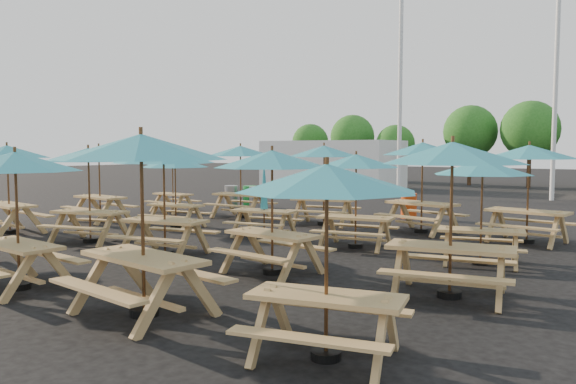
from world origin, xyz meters
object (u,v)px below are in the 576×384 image
Objects in this scene: picnic_unit_18 at (483,173)px; picnic_unit_9 at (164,161)px; picnic_unit_15 at (423,154)px; waste_bin_1 at (250,196)px; waste_bin_2 at (256,197)px; picnic_unit_17 at (452,161)px; waste_bin_0 at (231,196)px; picnic_unit_13 at (272,166)px; picnic_unit_19 at (529,157)px; picnic_unit_7 at (240,155)px; picnic_unit_14 at (356,166)px; waste_bin_3 at (409,206)px; picnic_unit_1 at (7,156)px; picnic_unit_2 at (99,156)px; picnic_unit_10 at (264,204)px; picnic_unit_11 at (324,155)px; picnic_unit_3 at (172,164)px; picnic_unit_12 at (141,157)px; picnic_unit_16 at (327,189)px; picnic_unit_8 at (15,169)px; picnic_unit_6 at (175,166)px; picnic_unit_5 at (88,160)px.

picnic_unit_9 is at bearing -168.58° from picnic_unit_18.
waste_bin_1 is (-8.20, 2.78, -1.76)m from picnic_unit_15.
picnic_unit_18 is at bearing -30.27° from waste_bin_2.
picnic_unit_15 is at bearing 103.14° from picnic_unit_17.
waste_bin_0 is (-5.57, 8.86, -1.62)m from picnic_unit_9.
picnic_unit_19 is at bearing 69.09° from picnic_unit_13.
picnic_unit_7 is 1.03× the size of picnic_unit_14.
picnic_unit_19 is 5.53m from waste_bin_3.
picnic_unit_1 reaches higher than picnic_unit_2.
picnic_unit_15 is at bearing -18.19° from waste_bin_2.
picnic_unit_13 is 4.24m from picnic_unit_18.
picnic_unit_10 is 3.16m from picnic_unit_11.
waste_bin_1 is (1.17, 3.04, -1.35)m from picnic_unit_3.
picnic_unit_12 is 2.91m from picnic_unit_16.
picnic_unit_9 is 10.46m from waste_bin_1.
picnic_unit_13 is 2.79× the size of waste_bin_2.
waste_bin_2 is at bearing 138.60° from picnic_unit_11.
picnic_unit_15 is at bearing -8.27° from picnic_unit_11.
picnic_unit_11 is 1.10× the size of picnic_unit_16.
picnic_unit_8 reaches higher than picnic_unit_3.
picnic_unit_15 reaches higher than waste_bin_0.
waste_bin_2 is at bearing 135.04° from picnic_unit_18.
picnic_unit_16 is (11.88, -6.11, -0.22)m from picnic_unit_2.
picnic_unit_7 is 2.90× the size of waste_bin_1.
picnic_unit_7 is at bearing 5.80° from picnic_unit_3.
picnic_unit_18 is (11.86, 0.04, -0.27)m from picnic_unit_2.
picnic_unit_18 is at bearing 77.07° from picnic_unit_16.
picnic_unit_13 is at bearing -99.80° from picnic_unit_14.
picnic_unit_12 reaches higher than picnic_unit_6.
picnic_unit_10 is 2.53× the size of waste_bin_0.
picnic_unit_2 is 2.88× the size of waste_bin_0.
picnic_unit_12 is at bearing 7.69° from picnic_unit_8.
waste_bin_3 is at bearing 104.32° from picnic_unit_17.
picnic_unit_3 is at bearing 98.50° from picnic_unit_1.
waste_bin_1 is (-1.97, 2.99, -1.69)m from picnic_unit_7.
picnic_unit_18 is 0.94× the size of picnic_unit_19.
waste_bin_2 is (-1.47, 2.74, -1.69)m from picnic_unit_7.
picnic_unit_5 is 9.13m from picnic_unit_18.
picnic_unit_7 is at bearing 169.37° from picnic_unit_11.
picnic_unit_7 is 11.10m from picnic_unit_12.
picnic_unit_7 reaches higher than picnic_unit_16.
picnic_unit_11 is (0.33, 6.18, 0.07)m from picnic_unit_9.
waste_bin_1 is at bearing 129.64° from picnic_unit_12.
picnic_unit_15 is (3.36, 6.35, 0.14)m from picnic_unit_9.
waste_bin_0 is (0.45, 2.76, -1.35)m from picnic_unit_3.
picnic_unit_8 is (6.06, -3.26, -0.13)m from picnic_unit_1.
picnic_unit_17 is 3.16× the size of waste_bin_1.
picnic_unit_16 is at bearing -71.80° from waste_bin_3.
picnic_unit_1 reaches higher than picnic_unit_13.
picnic_unit_5 is at bearing 13.01° from picnic_unit_1.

